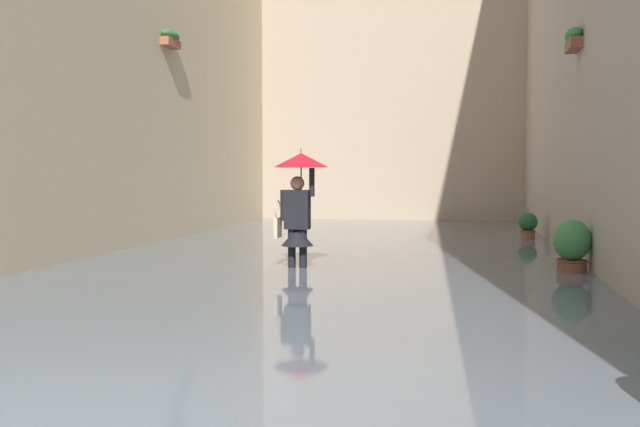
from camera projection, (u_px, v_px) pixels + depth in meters
The scene contains 6 objects.
ground_plane at pixel (339, 263), 13.35m from camera, with size 60.00×60.00×0.00m, color #605B56.
flood_water at pixel (339, 258), 13.34m from camera, with size 9.02×25.06×0.21m, color slate.
building_facade_far at pixel (393, 65), 23.28m from camera, with size 11.82×1.80×10.31m, color tan.
person_wading at pixel (299, 194), 11.13m from camera, with size 0.85×0.85×2.05m.
potted_plant_far_left at pixel (572, 249), 10.73m from camera, with size 0.55×0.55×0.98m.
potted_plant_near_left at pixel (528, 228), 16.25m from camera, with size 0.42×0.42×0.78m.
Camera 1 is at (-2.21, 3.57, 1.67)m, focal length 40.51 mm.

